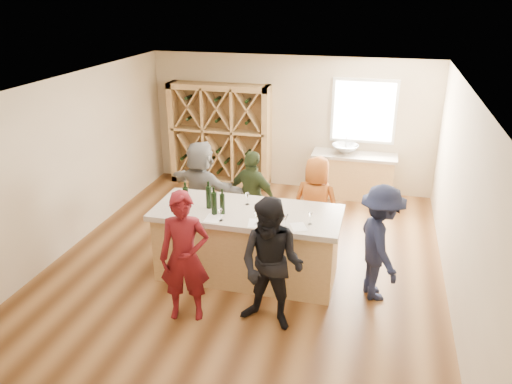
% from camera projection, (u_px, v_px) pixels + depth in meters
% --- Properties ---
extents(floor, '(6.00, 7.00, 0.10)m').
position_uv_depth(floor, '(247.00, 266.00, 7.95)').
color(floor, brown).
rests_on(floor, ground).
extents(ceiling, '(6.00, 7.00, 0.10)m').
position_uv_depth(ceiling, '(245.00, 82.00, 6.84)').
color(ceiling, white).
rests_on(ceiling, ground).
extents(wall_back, '(6.00, 0.10, 2.80)m').
position_uv_depth(wall_back, '(291.00, 123.00, 10.57)').
color(wall_back, '#CBB693').
rests_on(wall_back, ground).
extents(wall_front, '(6.00, 0.10, 2.80)m').
position_uv_depth(wall_front, '(134.00, 327.00, 4.22)').
color(wall_front, '#CBB693').
rests_on(wall_front, ground).
extents(wall_left, '(0.10, 7.00, 2.80)m').
position_uv_depth(wall_left, '(65.00, 164.00, 8.10)').
color(wall_left, '#CBB693').
rests_on(wall_left, ground).
extents(wall_right, '(0.10, 7.00, 2.80)m').
position_uv_depth(wall_right, '(465.00, 201.00, 6.69)').
color(wall_right, '#CBB693').
rests_on(wall_right, ground).
extents(window_frame, '(1.30, 0.06, 1.30)m').
position_uv_depth(window_frame, '(364.00, 111.00, 10.02)').
color(window_frame, white).
rests_on(window_frame, wall_back).
extents(window_pane, '(1.18, 0.01, 1.18)m').
position_uv_depth(window_pane, '(364.00, 112.00, 9.99)').
color(window_pane, white).
rests_on(window_pane, wall_back).
extents(wine_rack, '(2.20, 0.45, 2.20)m').
position_uv_depth(wine_rack, '(220.00, 135.00, 10.78)').
color(wine_rack, tan).
rests_on(wine_rack, floor).
extents(back_counter_base, '(1.60, 0.58, 0.86)m').
position_uv_depth(back_counter_base, '(353.00, 177.00, 10.31)').
color(back_counter_base, tan).
rests_on(back_counter_base, floor).
extents(back_counter_top, '(1.70, 0.62, 0.06)m').
position_uv_depth(back_counter_top, '(355.00, 156.00, 10.13)').
color(back_counter_top, '#B9AB98').
rests_on(back_counter_top, back_counter_base).
extents(sink, '(0.54, 0.54, 0.19)m').
position_uv_depth(sink, '(345.00, 149.00, 10.13)').
color(sink, silver).
rests_on(sink, back_counter_top).
extents(faucet, '(0.02, 0.02, 0.30)m').
position_uv_depth(faucet, '(346.00, 144.00, 10.27)').
color(faucet, silver).
rests_on(faucet, back_counter_top).
extents(tasting_counter_base, '(2.60, 1.00, 1.00)m').
position_uv_depth(tasting_counter_base, '(247.00, 246.00, 7.41)').
color(tasting_counter_base, tan).
rests_on(tasting_counter_base, floor).
extents(tasting_counter_top, '(2.72, 1.12, 0.08)m').
position_uv_depth(tasting_counter_top, '(247.00, 213.00, 7.21)').
color(tasting_counter_top, '#B9AB98').
rests_on(tasting_counter_top, tasting_counter_base).
extents(wine_bottle_a, '(0.10, 0.10, 0.33)m').
position_uv_depth(wine_bottle_a, '(186.00, 198.00, 7.18)').
color(wine_bottle_a, black).
rests_on(wine_bottle_a, tasting_counter_top).
extents(wine_bottle_c, '(0.09, 0.09, 0.33)m').
position_uv_depth(wine_bottle_c, '(209.00, 197.00, 7.21)').
color(wine_bottle_c, black).
rests_on(wine_bottle_c, tasting_counter_top).
extents(wine_bottle_d, '(0.10, 0.10, 0.33)m').
position_uv_depth(wine_bottle_d, '(214.00, 203.00, 7.01)').
color(wine_bottle_d, black).
rests_on(wine_bottle_d, tasting_counter_top).
extents(wine_bottle_e, '(0.09, 0.09, 0.29)m').
position_uv_depth(wine_bottle_e, '(222.00, 204.00, 7.03)').
color(wine_bottle_e, black).
rests_on(wine_bottle_e, tasting_counter_top).
extents(wine_glass_a, '(0.06, 0.06, 0.16)m').
position_uv_depth(wine_glass_a, '(221.00, 215.00, 6.84)').
color(wine_glass_a, white).
rests_on(wine_glass_a, tasting_counter_top).
extents(wine_glass_b, '(0.08, 0.08, 0.19)m').
position_uv_depth(wine_glass_b, '(257.00, 218.00, 6.73)').
color(wine_glass_b, white).
rests_on(wine_glass_b, tasting_counter_top).
extents(wine_glass_c, '(0.10, 0.10, 0.19)m').
position_uv_depth(wine_glass_c, '(286.00, 221.00, 6.63)').
color(wine_glass_c, white).
rests_on(wine_glass_c, tasting_counter_top).
extents(wine_glass_d, '(0.08, 0.08, 0.18)m').
position_uv_depth(wine_glass_d, '(274.00, 212.00, 6.93)').
color(wine_glass_d, white).
rests_on(wine_glass_d, tasting_counter_top).
extents(wine_glass_e, '(0.07, 0.07, 0.16)m').
position_uv_depth(wine_glass_e, '(310.00, 219.00, 6.74)').
color(wine_glass_e, white).
rests_on(wine_glass_e, tasting_counter_top).
extents(tasting_menu_a, '(0.23, 0.30, 0.00)m').
position_uv_depth(tasting_menu_a, '(213.00, 218.00, 6.94)').
color(tasting_menu_a, white).
rests_on(tasting_menu_a, tasting_counter_top).
extents(tasting_menu_b, '(0.25, 0.31, 0.00)m').
position_uv_depth(tasting_menu_b, '(256.00, 223.00, 6.79)').
color(tasting_menu_b, white).
rests_on(tasting_menu_b, tasting_counter_top).
extents(tasting_menu_c, '(0.29, 0.32, 0.00)m').
position_uv_depth(tasting_menu_c, '(299.00, 227.00, 6.69)').
color(tasting_menu_c, white).
rests_on(tasting_menu_c, tasting_counter_top).
extents(person_near_left, '(0.74, 0.61, 1.77)m').
position_uv_depth(person_near_left, '(185.00, 257.00, 6.33)').
color(person_near_left, '#590F14').
rests_on(person_near_left, floor).
extents(person_near_right, '(0.93, 0.62, 1.76)m').
position_uv_depth(person_near_right, '(272.00, 265.00, 6.16)').
color(person_near_right, black).
rests_on(person_near_right, floor).
extents(person_server, '(0.83, 1.18, 1.66)m').
position_uv_depth(person_server, '(380.00, 243.00, 6.79)').
color(person_server, '#191E38').
rests_on(person_server, floor).
extents(person_far_mid, '(1.06, 0.79, 1.61)m').
position_uv_depth(person_far_mid, '(253.00, 198.00, 8.32)').
color(person_far_mid, '#263319').
rests_on(person_far_mid, floor).
extents(person_far_right, '(0.86, 0.64, 1.60)m').
position_uv_depth(person_far_right, '(316.00, 204.00, 8.10)').
color(person_far_right, '#994C19').
rests_on(person_far_right, floor).
extents(person_far_left, '(1.68, 1.12, 1.71)m').
position_uv_depth(person_far_left, '(202.00, 189.00, 8.54)').
color(person_far_left, slate).
rests_on(person_far_left, floor).
extents(wine_glass_f, '(0.07, 0.07, 0.18)m').
position_uv_depth(wine_glass_f, '(247.00, 199.00, 7.35)').
color(wine_glass_f, white).
rests_on(wine_glass_f, tasting_counter_top).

